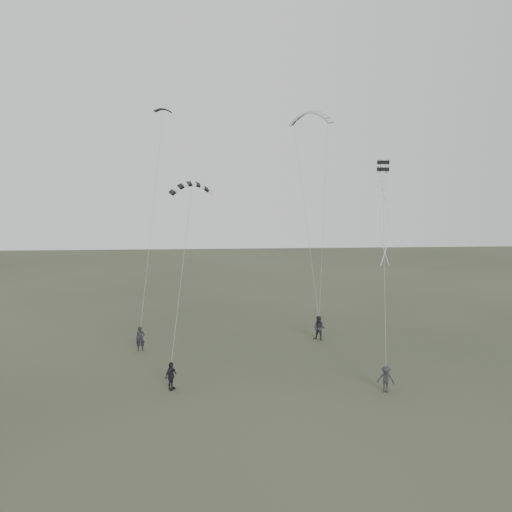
{
  "coord_description": "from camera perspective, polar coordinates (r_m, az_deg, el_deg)",
  "views": [
    {
      "loc": [
        -1.69,
        -29.07,
        11.48
      ],
      "look_at": [
        0.89,
        5.74,
        6.9
      ],
      "focal_mm": 35.0,
      "sensor_mm": 36.0,
      "label": 1
    }
  ],
  "objects": [
    {
      "name": "kite_striped",
      "position": [
        32.98,
        -7.4,
        8.19
      ],
      "size": [
        2.93,
        1.59,
        1.27
      ],
      "primitive_type": null,
      "rotation": [
        0.31,
        0.0,
        0.22
      ],
      "color": "black",
      "rests_on": "flyer_center"
    },
    {
      "name": "kite_box",
      "position": [
        33.51,
        14.33,
        9.96
      ],
      "size": [
        0.69,
        0.72,
        0.72
      ],
      "primitive_type": null,
      "rotation": [
        0.06,
        0.0,
        0.2
      ],
      "color": "black",
      "rests_on": "flyer_far"
    },
    {
      "name": "flyer_left",
      "position": [
        37.41,
        -13.08,
        -9.19
      ],
      "size": [
        0.71,
        0.53,
        1.77
      ],
      "primitive_type": "imported",
      "rotation": [
        0.0,
        0.0,
        0.18
      ],
      "color": "black",
      "rests_on": "ground"
    },
    {
      "name": "kite_dark_small",
      "position": [
        43.7,
        -10.56,
        16.17
      ],
      "size": [
        1.56,
        1.14,
        0.6
      ],
      "primitive_type": null,
      "rotation": [
        0.31,
        0.0,
        0.45
      ],
      "color": "black",
      "rests_on": "flyer_left"
    },
    {
      "name": "kite_pale_large",
      "position": [
        44.86,
        6.25,
        16.03
      ],
      "size": [
        3.99,
        3.18,
        1.79
      ],
      "primitive_type": null,
      "rotation": [
        0.27,
        0.0,
        -0.57
      ],
      "color": "#ADAFB2",
      "rests_on": "flyer_right"
    },
    {
      "name": "flyer_far",
      "position": [
        30.35,
        14.61,
        -13.45
      ],
      "size": [
        1.13,
        0.88,
        1.53
      ],
      "primitive_type": "imported",
      "rotation": [
        0.0,
        0.0,
        -0.37
      ],
      "color": "#27272B",
      "rests_on": "ground"
    },
    {
      "name": "flyer_center",
      "position": [
        30.12,
        -9.7,
        -13.36
      ],
      "size": [
        0.85,
        1.03,
        1.64
      ],
      "primitive_type": "imported",
      "rotation": [
        0.0,
        0.0,
        1.02
      ],
      "color": "black",
      "rests_on": "ground"
    },
    {
      "name": "ground",
      "position": [
        31.3,
        -0.88,
        -14.05
      ],
      "size": [
        140.0,
        140.0,
        0.0
      ],
      "primitive_type": "plane",
      "color": "#313824",
      "rests_on": "ground"
    },
    {
      "name": "flyer_right",
      "position": [
        39.19,
        7.22,
        -8.18
      ],
      "size": [
        1.16,
        1.1,
        1.89
      ],
      "primitive_type": "imported",
      "rotation": [
        0.0,
        0.0,
        -0.58
      ],
      "color": "#25262B",
      "rests_on": "ground"
    }
  ]
}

